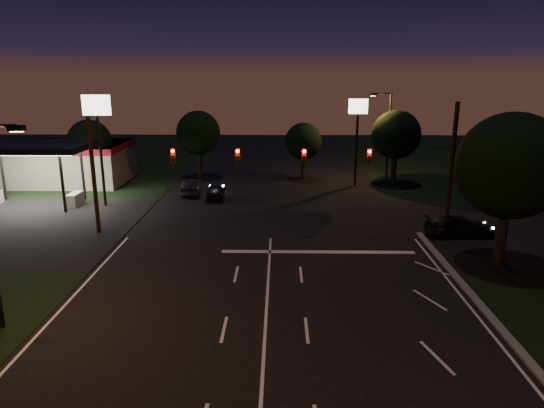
{
  "coord_description": "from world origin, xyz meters",
  "views": [
    {
      "loc": [
        0.62,
        -16.86,
        10.8
      ],
      "look_at": [
        0.13,
        11.81,
        3.0
      ],
      "focal_mm": 32.0,
      "sensor_mm": 36.0,
      "label": 1
    }
  ],
  "objects_px": {
    "tree_right_near": "(510,167)",
    "car_cross": "(460,226)",
    "car_oncoming_b": "(192,187)",
    "utility_pole_right": "(445,235)",
    "car_oncoming_a": "(215,191)"
  },
  "relations": [
    {
      "from": "car_oncoming_b",
      "to": "car_cross",
      "type": "distance_m",
      "value": 23.33
    },
    {
      "from": "tree_right_near",
      "to": "utility_pole_right",
      "type": "bearing_deg",
      "value": 107.53
    },
    {
      "from": "car_cross",
      "to": "car_oncoming_b",
      "type": "bearing_deg",
      "value": 56.84
    },
    {
      "from": "tree_right_near",
      "to": "car_cross",
      "type": "height_order",
      "value": "tree_right_near"
    },
    {
      "from": "tree_right_near",
      "to": "car_oncoming_a",
      "type": "relative_size",
      "value": 2.28
    },
    {
      "from": "utility_pole_right",
      "to": "car_oncoming_b",
      "type": "bearing_deg",
      "value": 150.1
    },
    {
      "from": "car_oncoming_b",
      "to": "utility_pole_right",
      "type": "bearing_deg",
      "value": 147.07
    },
    {
      "from": "tree_right_near",
      "to": "car_oncoming_a",
      "type": "bearing_deg",
      "value": 142.27
    },
    {
      "from": "utility_pole_right",
      "to": "car_cross",
      "type": "xyz_separation_m",
      "value": [
        0.88,
        -0.23,
        0.68
      ]
    },
    {
      "from": "car_oncoming_b",
      "to": "car_cross",
      "type": "relative_size",
      "value": 0.91
    },
    {
      "from": "utility_pole_right",
      "to": "car_cross",
      "type": "distance_m",
      "value": 1.14
    },
    {
      "from": "car_oncoming_a",
      "to": "car_cross",
      "type": "distance_m",
      "value": 20.5
    },
    {
      "from": "car_oncoming_a",
      "to": "car_oncoming_b",
      "type": "bearing_deg",
      "value": -37.97
    },
    {
      "from": "tree_right_near",
      "to": "car_cross",
      "type": "relative_size",
      "value": 1.86
    },
    {
      "from": "tree_right_near",
      "to": "car_oncoming_b",
      "type": "height_order",
      "value": "tree_right_near"
    }
  ]
}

